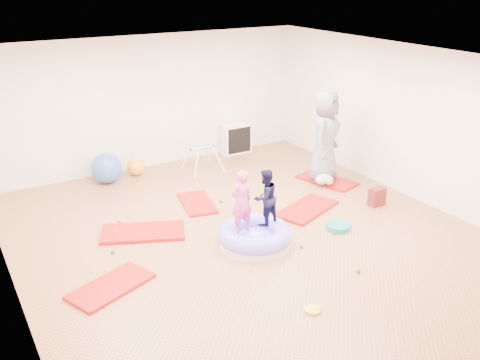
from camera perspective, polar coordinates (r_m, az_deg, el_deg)
room at (r=8.09m, az=1.08°, el=2.61°), size 7.01×8.01×2.81m
gym_mat_front_left at (r=7.59m, az=-13.60°, el=-10.97°), size 1.28×0.96×0.05m
gym_mat_mid_left at (r=8.91m, az=-10.30°, el=-5.50°), size 1.49×1.14×0.06m
gym_mat_center_back at (r=9.86m, az=-4.58°, el=-2.47°), size 0.74×1.14×0.04m
gym_mat_right at (r=9.66m, az=7.12°, el=-3.08°), size 1.37×1.01×0.05m
gym_mat_rear_right at (r=11.00m, az=9.25°, el=-0.04°), size 0.88×1.29×0.05m
inflatable_cushion at (r=8.38m, az=1.59°, el=-6.06°), size 1.16×1.16×0.37m
child_pink at (r=7.99m, az=0.16°, el=-1.98°), size 0.37×0.25×1.00m
child_navy at (r=8.25m, az=2.71°, el=-1.56°), size 0.50×0.43×0.91m
adult_caregiver at (r=10.70m, az=9.06°, el=4.65°), size 1.06×0.97×1.82m
infant at (r=10.68m, az=9.04°, el=0.07°), size 0.37×0.37×0.22m
ball_pit_balls at (r=9.02m, az=-0.68°, el=-4.74°), size 4.50×3.54×0.06m
exercise_ball_blue at (r=11.04m, az=-14.04°, el=1.23°), size 0.61×0.61×0.61m
exercise_ball_orange at (r=11.36m, az=-11.04°, el=1.39°), size 0.37×0.37×0.37m
infant_play_gym at (r=11.29m, az=-4.02°, el=2.66°), size 0.73×0.69×0.56m
cube_shelf at (r=12.47m, az=-0.43°, el=4.43°), size 0.69×0.34×0.69m
balance_disc at (r=9.05m, az=10.44°, el=-4.92°), size 0.40×0.40×0.09m
backpack at (r=10.04m, az=14.40°, el=-1.76°), size 0.29×0.18×0.33m
yellow_toy at (r=7.02m, az=7.75°, el=-13.57°), size 0.21×0.21×0.03m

